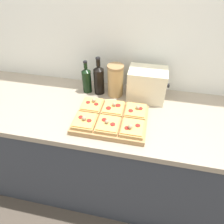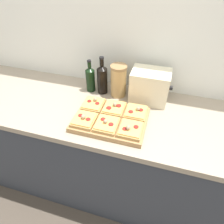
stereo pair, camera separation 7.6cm
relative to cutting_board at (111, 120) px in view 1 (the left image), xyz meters
name	(u,v)px [view 1 (the left image)]	position (x,y,z in m)	size (l,w,h in m)	color
ground_plane	(104,218)	(-0.02, -0.21, -0.95)	(12.00, 12.00, 0.00)	#4C4238
wall_back	(122,43)	(-0.02, 0.46, 0.30)	(6.00, 0.06, 2.50)	silver
kitchen_counter	(112,154)	(-0.02, 0.11, -0.48)	(2.63, 0.67, 0.93)	#333842
cutting_board	(111,120)	(0.00, 0.00, 0.00)	(0.44, 0.33, 0.03)	#A37A4C
pizza_slice_back_left	(92,105)	(-0.14, 0.08, 0.03)	(0.13, 0.14, 0.05)	tan
pizza_slice_back_center	(114,108)	(0.00, 0.08, 0.03)	(0.13, 0.14, 0.05)	tan
pizza_slice_back_right	(136,111)	(0.14, 0.08, 0.03)	(0.13, 0.14, 0.05)	tan
pizza_slice_front_left	(85,121)	(-0.14, -0.08, 0.03)	(0.13, 0.14, 0.06)	tan
pizza_slice_front_center	(108,124)	(0.00, -0.08, 0.03)	(0.13, 0.14, 0.05)	tan
pizza_slice_front_right	(132,128)	(0.14, -0.08, 0.03)	(0.13, 0.14, 0.06)	tan
olive_oil_bottle	(87,80)	(-0.24, 0.29, 0.08)	(0.07, 0.07, 0.24)	black
wine_bottle	(99,79)	(-0.15, 0.29, 0.10)	(0.07, 0.07, 0.28)	black
grain_jar_tall	(115,81)	(-0.03, 0.29, 0.10)	(0.11, 0.11, 0.23)	tan
toaster_oven	(147,85)	(0.19, 0.29, 0.10)	(0.28, 0.18, 0.22)	beige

